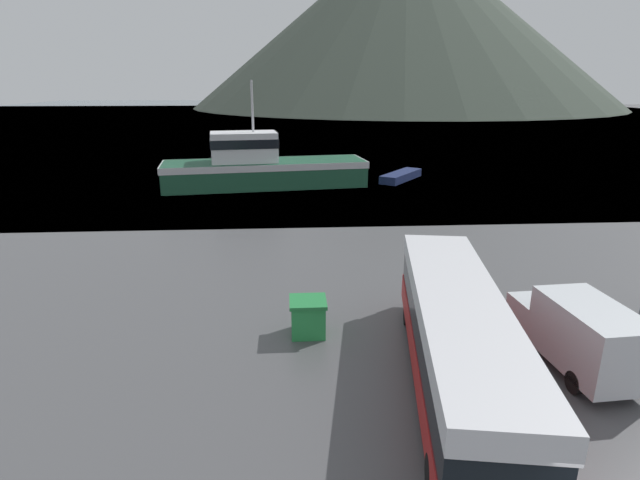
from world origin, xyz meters
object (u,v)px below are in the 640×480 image
at_px(tour_bus, 456,337).
at_px(storage_bin, 308,317).
at_px(delivery_van, 579,332).
at_px(fishing_boat, 261,166).
at_px(small_boat, 401,176).

distance_m(tour_bus, storage_bin, 5.74).
relative_size(tour_bus, delivery_van, 2.26).
xyz_separation_m(fishing_boat, small_boat, (13.13, 2.21, -1.42)).
relative_size(fishing_boat, small_boat, 3.09).
relative_size(tour_bus, small_boat, 2.04).
distance_m(delivery_van, small_boat, 32.75).
distance_m(tour_bus, delivery_van, 4.47).
bearing_deg(storage_bin, tour_bus, -41.14).
bearing_deg(storage_bin, small_boat, 71.44).
bearing_deg(fishing_boat, delivery_van, 13.12).
relative_size(storage_bin, small_boat, 0.23).
height_order(tour_bus, small_boat, tour_bus).
bearing_deg(tour_bus, storage_bin, 148.05).
relative_size(delivery_van, small_boat, 0.90).
height_order(fishing_boat, small_boat, fishing_boat).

